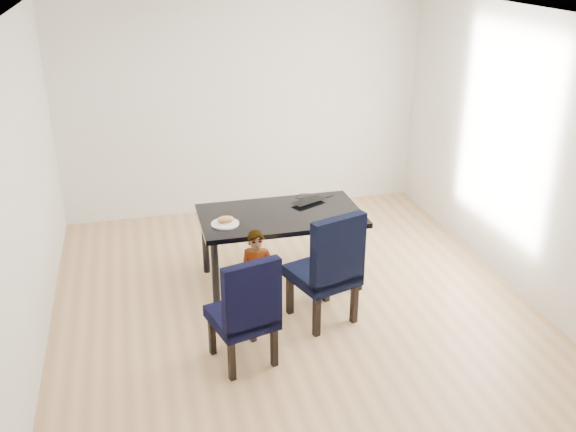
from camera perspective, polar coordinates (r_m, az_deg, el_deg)
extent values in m
cube|color=tan|center=(6.25, 0.45, -7.92)|extent=(4.50, 5.00, 0.01)
cube|color=white|center=(5.36, 0.54, 17.61)|extent=(4.50, 5.00, 0.01)
cube|color=white|center=(8.02, -4.07, 9.70)|extent=(4.50, 0.01, 2.70)
cube|color=silver|center=(3.54, 10.86, -9.58)|extent=(4.50, 0.01, 2.70)
cube|color=silver|center=(5.58, -22.55, 1.67)|extent=(0.01, 5.00, 2.70)
cube|color=silver|center=(6.58, 19.96, 5.23)|extent=(0.01, 5.00, 2.70)
cube|color=black|center=(6.50, -0.64, -2.82)|extent=(1.60, 0.90, 0.75)
cube|color=black|center=(5.26, -4.15, -8.14)|extent=(0.59, 0.61, 1.00)
cube|color=black|center=(5.79, 3.09, -4.38)|extent=(0.67, 0.69, 1.10)
imported|color=#FF9F15|center=(5.83, -2.76, -5.38)|extent=(0.37, 0.29, 0.88)
cylinder|color=white|center=(6.13, -5.60, -0.68)|extent=(0.31, 0.31, 0.01)
ellipsoid|color=#CB8E48|center=(6.12, -5.58, -0.29)|extent=(0.18, 0.11, 0.07)
imported|color=black|center=(6.63, 1.53, 1.43)|extent=(0.43, 0.37, 0.03)
torus|color=black|center=(6.66, 1.84, 1.43)|extent=(0.18, 0.18, 0.01)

